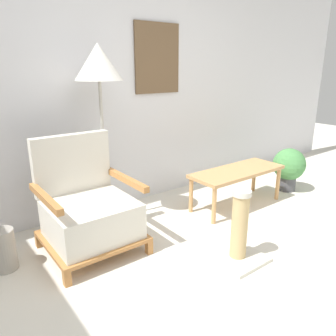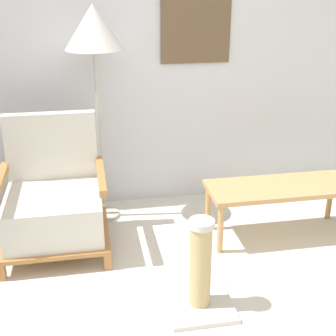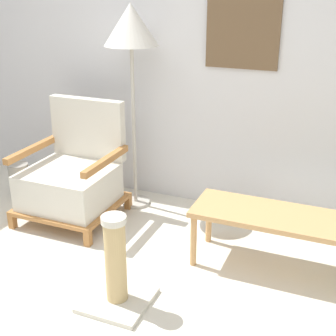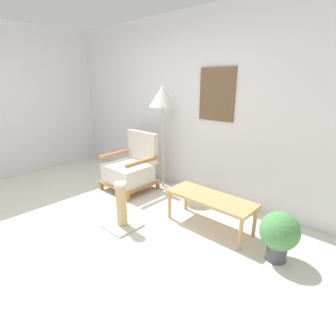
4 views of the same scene
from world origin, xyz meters
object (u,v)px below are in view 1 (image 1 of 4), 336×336
at_px(coffee_table, 237,174).
at_px(armchair, 89,211).
at_px(scratching_post, 239,235).
at_px(potted_plant, 289,166).
at_px(floor_lamp, 99,68).
at_px(vase, 3,250).

bearing_deg(coffee_table, armchair, 175.49).
relative_size(armchair, coffee_table, 0.85).
xyz_separation_m(armchair, scratching_post, (0.86, -0.86, -0.13)).
bearing_deg(coffee_table, potted_plant, -4.37).
relative_size(potted_plant, scratching_post, 0.90).
bearing_deg(scratching_post, coffee_table, 42.45).
height_order(armchair, floor_lamp, floor_lamp).
distance_m(armchair, vase, 0.68).
xyz_separation_m(floor_lamp, coffee_table, (1.29, -0.53, -1.09)).
xyz_separation_m(armchair, potted_plant, (2.52, -0.20, -0.04)).
bearing_deg(potted_plant, floor_lamp, 164.43).
bearing_deg(floor_lamp, scratching_post, -68.50).
bearing_deg(potted_plant, vase, 174.42).
bearing_deg(floor_lamp, coffee_table, -22.46).
bearing_deg(armchair, floor_lamp, 48.29).
height_order(armchair, potted_plant, armchair).
height_order(floor_lamp, coffee_table, floor_lamp).
distance_m(floor_lamp, vase, 1.66).
bearing_deg(potted_plant, coffee_table, 175.63).
relative_size(floor_lamp, scratching_post, 2.84).
xyz_separation_m(floor_lamp, potted_plant, (2.16, -0.60, -1.15)).
relative_size(coffee_table, scratching_post, 1.87).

